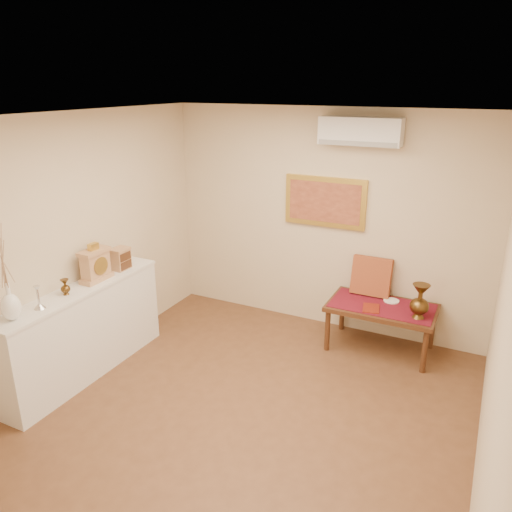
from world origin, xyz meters
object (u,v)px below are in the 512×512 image
Objects in this scene: white_vase at (5,273)px; low_table at (382,311)px; wooden_chest at (120,259)px; brass_urn_tall at (420,298)px; mantel_clock at (95,265)px; display_ledge at (85,331)px.

low_table is at bearing 44.88° from white_vase.
brass_urn_tall is at bearing 19.96° from wooden_chest.
wooden_chest reaches higher than low_table.
brass_urn_tall is 3.29m from wooden_chest.
brass_urn_tall reaches higher than low_table.
brass_urn_tall is 3.44m from mantel_clock.
display_ledge is at bearing -144.90° from low_table.
white_vase is 1.22m from display_ledge.
wooden_chest is at bearing -154.72° from low_table.
mantel_clock is (0.01, 0.25, 0.66)m from display_ledge.
low_table is at bearing 35.10° from display_ledge.
white_vase is 1.92× the size of brass_urn_tall.
low_table is at bearing 25.28° from wooden_chest.
white_vase is 3.89m from low_table.
mantel_clock is (-3.08, -1.49, 0.36)m from brass_urn_tall.
display_ledge is at bearing -150.61° from brass_urn_tall.
display_ledge is 1.68× the size of low_table.
white_vase is 0.74× the size of low_table.
display_ledge is 8.28× the size of wooden_chest.
mantel_clock is at bearing 89.59° from white_vase.
display_ledge is 0.87m from wooden_chest.
brass_urn_tall is at bearing 39.24° from white_vase.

